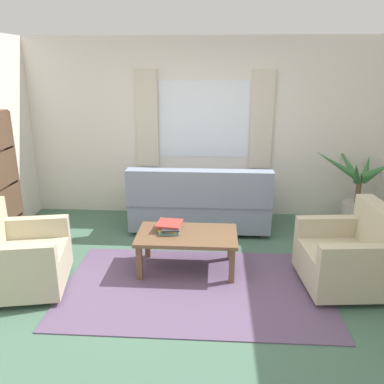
{
  "coord_description": "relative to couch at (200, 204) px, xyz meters",
  "views": [
    {
      "loc": [
        0.19,
        -3.59,
        2.22
      ],
      "look_at": [
        -0.08,
        0.7,
        0.82
      ],
      "focal_mm": 36.95,
      "sensor_mm": 36.0,
      "label": 1
    }
  ],
  "objects": [
    {
      "name": "book_stack_on_table",
      "position": [
        -0.29,
        -1.08,
        0.12
      ],
      "size": [
        0.3,
        0.36,
        0.09
      ],
      "color": "#5B8E93",
      "rests_on": "coffee_table"
    },
    {
      "name": "couch",
      "position": [
        0.0,
        0.0,
        0.0
      ],
      "size": [
        1.9,
        0.82,
        0.92
      ],
      "rotation": [
        0.0,
        0.0,
        3.14
      ],
      "color": "gray",
      "rests_on": "ground_plane"
    },
    {
      "name": "area_rug",
      "position": [
        0.02,
        -1.55,
        -0.36
      ],
      "size": [
        2.73,
        1.64,
        0.01
      ],
      "primitive_type": "cube",
      "color": "#604C6B",
      "rests_on": "ground_plane"
    },
    {
      "name": "window_with_curtains",
      "position": [
        0.02,
        0.62,
        1.08
      ],
      "size": [
        1.98,
        0.07,
        1.4
      ],
      "color": "white"
    },
    {
      "name": "wall_back",
      "position": [
        0.02,
        0.71,
        0.93
      ],
      "size": [
        5.32,
        0.12,
        2.6
      ],
      "primitive_type": "cube",
      "color": "silver",
      "rests_on": "ground_plane"
    },
    {
      "name": "armchair_right",
      "position": [
        1.6,
        -1.42,
        -0.01
      ],
      "size": [
        0.9,
        0.91,
        0.88
      ],
      "rotation": [
        0.0,
        0.0,
        -1.48
      ],
      "color": "#BCB293",
      "rests_on": "ground_plane"
    },
    {
      "name": "armchair_left",
      "position": [
        -1.78,
        -1.67,
        -0.01
      ],
      "size": [
        0.97,
        0.99,
        0.88
      ],
      "rotation": [
        0.0,
        0.0,
        1.77
      ],
      "color": "#BCB293",
      "rests_on": "ground_plane"
    },
    {
      "name": "coffee_table",
      "position": [
        -0.09,
        -1.17,
        0.01
      ],
      "size": [
        1.1,
        0.64,
        0.44
      ],
      "color": "brown",
      "rests_on": "ground_plane"
    },
    {
      "name": "potted_plant",
      "position": [
        2.19,
        0.24,
        0.08
      ],
      "size": [
        1.18,
        1.01,
        1.11
      ],
      "color": "#B7B2A8",
      "rests_on": "ground_plane"
    },
    {
      "name": "ground_plane",
      "position": [
        0.02,
        -1.55,
        -0.37
      ],
      "size": [
        6.24,
        6.24,
        0.0
      ],
      "primitive_type": "plane",
      "color": "#476B56"
    }
  ]
}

